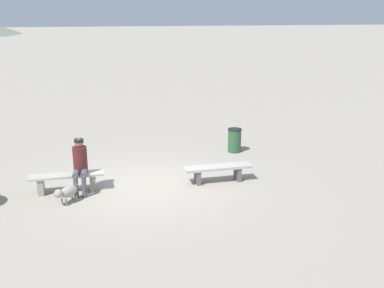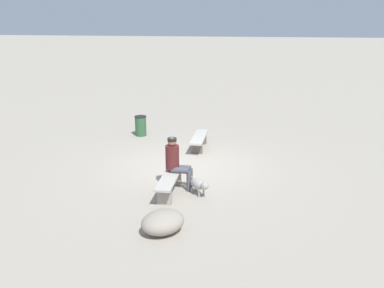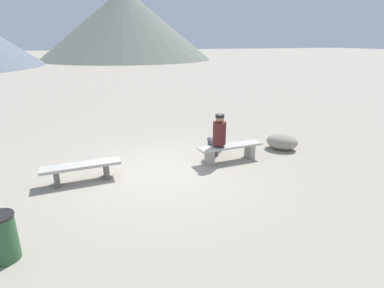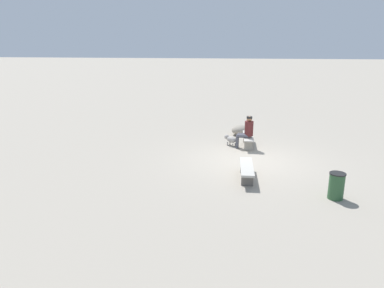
# 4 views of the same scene
# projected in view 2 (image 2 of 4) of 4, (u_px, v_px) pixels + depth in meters

# --- Properties ---
(ground) EXTENTS (210.00, 210.00, 0.06)m
(ground) POSITION_uv_depth(u_px,v_px,m) (186.00, 168.00, 11.74)
(ground) COLOR #9E9384
(bench_left) EXTENTS (1.76, 0.48, 0.43)m
(bench_left) POSITION_uv_depth(u_px,v_px,m) (199.00, 139.00, 13.38)
(bench_left) COLOR #605B56
(bench_left) RESTS_ON ground
(bench_right) EXTENTS (1.79, 0.47, 0.45)m
(bench_right) POSITION_uv_depth(u_px,v_px,m) (170.00, 182.00, 9.86)
(bench_right) COLOR gray
(bench_right) RESTS_ON ground
(seated_person) EXTENTS (0.36, 0.67, 1.33)m
(seated_person) POSITION_uv_depth(u_px,v_px,m) (176.00, 160.00, 10.03)
(seated_person) COLOR #511E1E
(seated_person) RESTS_ON ground
(dog) EXTENTS (0.56, 0.57, 0.42)m
(dog) POSITION_uv_depth(u_px,v_px,m) (199.00, 184.00, 9.77)
(dog) COLOR gray
(dog) RESTS_ON ground
(trash_bin) EXTENTS (0.43, 0.43, 0.74)m
(trash_bin) POSITION_uv_depth(u_px,v_px,m) (141.00, 126.00, 14.88)
(trash_bin) COLOR #2D5633
(trash_bin) RESTS_ON ground
(boulder) EXTENTS (1.16, 1.15, 0.46)m
(boulder) POSITION_uv_depth(u_px,v_px,m) (163.00, 222.00, 8.04)
(boulder) COLOR gray
(boulder) RESTS_ON ground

